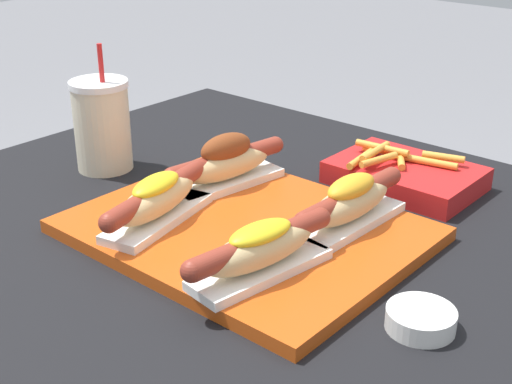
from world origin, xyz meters
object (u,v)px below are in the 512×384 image
drink_cup (102,125)px  hot_dog_3 (350,202)px  hot_dog_0 (157,200)px  sauce_bowl (421,318)px  fries_basket (404,174)px  serving_tray (246,230)px  hot_dog_1 (261,249)px  hot_dog_2 (226,163)px

drink_cup → hot_dog_3: bearing=7.1°
hot_dog_0 → hot_dog_3: bearing=38.2°
hot_dog_0 → sauce_bowl: 0.38m
drink_cup → fries_basket: (0.41, 0.26, -0.06)m
serving_tray → drink_cup: size_ratio=2.10×
hot_dog_0 → drink_cup: size_ratio=1.04×
serving_tray → hot_dog_3: bearing=38.9°
fries_basket → hot_dog_1: bearing=-86.3°
serving_tray → hot_dog_2: size_ratio=2.00×
hot_dog_0 → hot_dog_2: (-0.01, 0.15, 0.00)m
hot_dog_0 → hot_dog_2: 0.15m
hot_dog_2 → hot_dog_3: size_ratio=0.99×
serving_tray → hot_dog_1: (0.10, -0.09, 0.04)m
hot_dog_2 → hot_dog_3: hot_dog_2 is taller
serving_tray → hot_dog_1: hot_dog_1 is taller
hot_dog_2 → drink_cup: drink_cup is taller
hot_dog_1 → serving_tray: bearing=138.8°
hot_dog_3 → drink_cup: bearing=-172.9°
hot_dog_0 → fries_basket: size_ratio=0.99×
hot_dog_3 → fries_basket: hot_dog_3 is taller
fries_basket → sauce_bowl: bearing=-57.4°
serving_tray → hot_dog_2: (-0.11, 0.08, 0.04)m
hot_dog_3 → sauce_bowl: hot_dog_3 is taller
serving_tray → sauce_bowl: size_ratio=5.80×
hot_dog_1 → drink_cup: bearing=165.0°
hot_dog_3 → fries_basket: 0.21m
hot_dog_0 → hot_dog_1: bearing=-4.1°
hot_dog_3 → fries_basket: bearing=99.2°
hot_dog_1 → sauce_bowl: 0.19m
hot_dog_1 → fries_basket: 0.38m
sauce_bowl → fries_basket: 0.39m
fries_basket → hot_dog_0: bearing=-115.0°
hot_dog_0 → drink_cup: 0.26m
hot_dog_1 → sauce_bowl: hot_dog_1 is taller
hot_dog_2 → hot_dog_1: bearing=-38.5°
serving_tray → fries_basket: bearing=75.6°
hot_dog_2 → hot_dog_3: (0.21, 0.01, -0.00)m
sauce_bowl → hot_dog_1: bearing=-165.4°
hot_dog_1 → drink_cup: 0.45m
sauce_bowl → drink_cup: size_ratio=0.36×
hot_dog_2 → sauce_bowl: (0.39, -0.12, -0.04)m
serving_tray → sauce_bowl: sauce_bowl is taller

